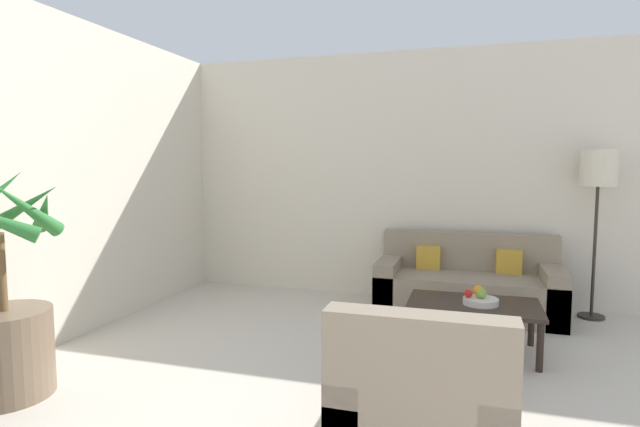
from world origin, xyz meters
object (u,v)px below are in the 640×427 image
Objects in this scene: floor_lamp at (598,176)px; coffee_table at (473,309)px; fruit_bowl at (481,301)px; armchair at (423,415)px; apple_green at (481,293)px; ottoman at (445,370)px; orange_fruit at (478,290)px; apple_red at (468,293)px; sofa_loveseat at (467,287)px; potted_palm at (4,326)px.

floor_lamp reaches higher than coffee_table.
armchair reaches higher than fruit_bowl.
fruit_bowl is at bearing 80.34° from armchair.
ottoman is at bearing -103.97° from apple_green.
floor_lamp is 1.61× the size of coffee_table.
fruit_bowl is 3.32× the size of orange_fruit.
apple_red is 0.81× the size of orange_fruit.
armchair is at bearing -94.94° from ottoman.
ottoman is at bearing -103.75° from fruit_bowl.
sofa_loveseat reaches higher than ottoman.
orange_fruit is at bearing -84.76° from sofa_loveseat.
orange_fruit is at bearing -131.90° from floor_lamp.
armchair reaches higher than ottoman.
ottoman is at bearing -98.02° from apple_red.
ottoman is (-1.27, -2.16, -1.17)m from floor_lamp.
fruit_bowl is 4.12× the size of apple_red.
potted_palm reaches higher than armchair.
coffee_table is at bearing -119.41° from orange_fruit.
coffee_table is 1.18× the size of armchair.
sofa_loveseat is at bearing 44.41° from potted_palm.
armchair is at bearing -93.66° from sofa_loveseat.
armchair is (-1.33, -2.95, -1.08)m from floor_lamp.
fruit_bowl is 0.11m from apple_red.
fruit_bowl is 0.06m from apple_green.
ottoman is (2.67, 0.75, -0.26)m from potted_palm.
floor_lamp is (3.93, 2.91, 0.91)m from potted_palm.
floor_lamp reaches higher than sofa_loveseat.
floor_lamp is 1.90m from fruit_bowl.
orange_fruit is 1.79m from armchair.
fruit_bowl is (0.05, -0.02, 0.07)m from coffee_table.
armchair is at bearing -0.80° from potted_palm.
orange_fruit is 0.09× the size of armchair.
floor_lamp is 1.93m from apple_red.
potted_palm is at bearing -149.02° from orange_fruit.
apple_green is 1.71m from armchair.
floor_lamp is 21.10× the size of apple_green.
fruit_bowl reaches higher than ottoman.
orange_fruit is 1.03m from ottoman.
potted_palm is 1.47× the size of coffee_table.
coffee_table is (0.06, -1.06, 0.08)m from sofa_loveseat.
sofa_loveseat is 2.76m from armchair.
apple_green is 0.11× the size of ottoman.
armchair is at bearing -98.65° from orange_fruit.
ottoman is at bearing 85.06° from armchair.
floor_lamp is 2.40× the size of ottoman.
fruit_bowl is at bearing 6.32° from apple_red.
orange_fruit is (-1.07, -1.19, -0.88)m from floor_lamp.
apple_red is 0.12m from orange_fruit.
apple_green is (0.10, 0.01, 0.01)m from apple_red.
ottoman is (-0.16, -0.91, -0.15)m from coffee_table.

